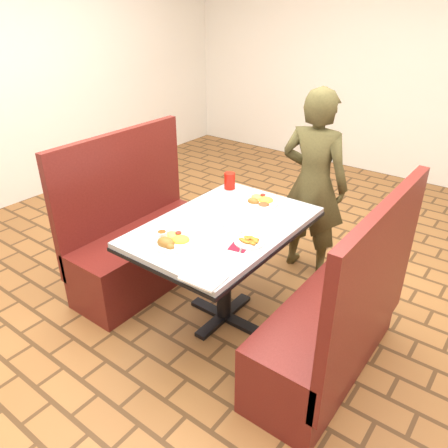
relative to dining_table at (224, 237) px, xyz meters
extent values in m
plane|color=#9A6332|center=(0.00, 0.00, -0.65)|extent=(7.00, 7.00, 0.00)
cube|color=white|center=(0.00, 3.50, 0.75)|extent=(6.00, 0.04, 2.80)
cube|color=#A8AAAC|center=(0.00, 0.00, 0.08)|extent=(0.80, 1.20, 0.03)
cube|color=black|center=(0.00, 0.00, 0.05)|extent=(0.81, 1.21, 0.02)
cylinder|color=black|center=(0.00, 0.00, -0.30)|extent=(0.10, 0.10, 0.69)
cube|color=black|center=(0.00, 0.00, -0.64)|extent=(0.55, 0.08, 0.03)
cube|color=black|center=(0.00, 0.00, -0.64)|extent=(0.08, 0.55, 0.03)
cube|color=maroon|center=(-0.75, 0.00, -0.43)|extent=(0.45, 1.20, 0.45)
cube|color=maroon|center=(-0.97, 0.00, 0.05)|extent=(0.06, 1.20, 0.95)
cube|color=maroon|center=(0.75, 0.00, -0.43)|extent=(0.45, 1.20, 0.45)
cube|color=maroon|center=(0.97, 0.00, 0.05)|extent=(0.06, 1.20, 0.95)
imported|color=brown|center=(0.14, 0.95, 0.09)|extent=(0.56, 0.38, 1.48)
cylinder|color=white|center=(-0.09, -0.37, 0.10)|extent=(0.26, 0.26, 0.02)
ellipsoid|color=yellow|center=(-0.06, -0.34, 0.13)|extent=(0.10, 0.10, 0.05)
ellipsoid|color=#7CB247|center=(-0.14, -0.32, 0.13)|extent=(0.10, 0.09, 0.03)
cylinder|color=red|center=(-0.11, -0.30, 0.13)|extent=(0.04, 0.04, 0.01)
ellipsoid|color=#946125|center=(-0.10, -0.42, 0.14)|extent=(0.11, 0.09, 0.06)
ellipsoid|color=#946125|center=(-0.06, -0.44, 0.13)|extent=(0.06, 0.05, 0.04)
cylinder|color=white|center=(-0.17, -0.38, 0.13)|extent=(0.06, 0.06, 0.04)
cylinder|color=brown|center=(-0.17, -0.38, 0.15)|extent=(0.05, 0.05, 0.00)
cylinder|color=white|center=(0.01, 0.40, 0.10)|extent=(0.25, 0.25, 0.02)
ellipsoid|color=yellow|center=(0.04, 0.44, 0.13)|extent=(0.10, 0.10, 0.05)
ellipsoid|color=#7CB247|center=(-0.04, 0.45, 0.13)|extent=(0.10, 0.08, 0.03)
cylinder|color=red|center=(-0.01, 0.47, 0.13)|extent=(0.04, 0.04, 0.01)
ellipsoid|color=brown|center=(0.06, 0.37, 0.12)|extent=(0.08, 0.08, 0.03)
ellipsoid|color=#946125|center=(-0.02, 0.36, 0.14)|extent=(0.09, 0.06, 0.05)
cylinder|color=white|center=(0.26, -0.10, 0.10)|extent=(0.18, 0.18, 0.01)
cube|color=maroon|center=(0.24, -0.18, 0.10)|extent=(0.12, 0.12, 0.00)
cube|color=silver|center=(0.26, -0.17, 0.10)|extent=(0.07, 0.12, 0.00)
cylinder|color=red|center=(-0.31, 0.48, 0.16)|extent=(0.08, 0.08, 0.12)
cube|color=white|center=(0.28, -0.54, 0.10)|extent=(0.22, 0.17, 0.01)
cube|color=silver|center=(-0.11, -0.41, 0.11)|extent=(0.02, 0.17, 0.00)
cube|color=silver|center=(-0.14, -0.36, 0.11)|extent=(0.09, 0.14, 0.00)
camera|label=1|loc=(1.47, -1.95, 1.38)|focal=35.00mm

